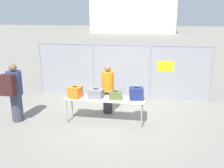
% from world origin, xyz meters
% --- Properties ---
extents(ground_plane, '(120.00, 120.00, 0.00)m').
position_xyz_m(ground_plane, '(0.00, 0.00, 0.00)').
color(ground_plane, gray).
extents(fence_section, '(6.73, 0.07, 2.12)m').
position_xyz_m(fence_section, '(0.01, 2.21, 1.11)').
color(fence_section, gray).
rests_on(fence_section, ground_plane).
extents(inspection_table, '(2.38, 0.62, 0.77)m').
position_xyz_m(inspection_table, '(-0.17, -0.18, 0.71)').
color(inspection_table, silver).
rests_on(inspection_table, ground_plane).
extents(suitcase_orange, '(0.41, 0.42, 0.36)m').
position_xyz_m(suitcase_orange, '(-1.06, -0.27, 0.94)').
color(suitcase_orange, orange).
rests_on(suitcase_orange, inspection_table).
extents(suitcase_grey, '(0.46, 0.39, 0.29)m').
position_xyz_m(suitcase_grey, '(-0.44, -0.19, 0.90)').
color(suitcase_grey, slate).
rests_on(suitcase_grey, inspection_table).
extents(suitcase_olive, '(0.42, 0.30, 0.26)m').
position_xyz_m(suitcase_olive, '(0.16, -0.21, 0.89)').
color(suitcase_olive, '#566033').
rests_on(suitcase_olive, inspection_table).
extents(suitcase_navy, '(0.44, 0.40, 0.38)m').
position_xyz_m(suitcase_navy, '(0.77, -0.11, 0.95)').
color(suitcase_navy, navy).
rests_on(suitcase_navy, inspection_table).
extents(traveler_hooded, '(0.45, 0.69, 1.81)m').
position_xyz_m(traveler_hooded, '(-2.86, -0.61, 0.99)').
color(traveler_hooded, '#383D4C').
rests_on(traveler_hooded, ground_plane).
extents(security_worker_near, '(0.40, 0.40, 1.62)m').
position_xyz_m(security_worker_near, '(-0.22, 0.56, 0.84)').
color(security_worker_near, '#2D2D33').
rests_on(security_worker_near, ground_plane).
extents(utility_trailer, '(4.54, 2.14, 0.74)m').
position_xyz_m(utility_trailer, '(0.84, 3.96, 0.43)').
color(utility_trailer, white).
rests_on(utility_trailer, ground_plane).
extents(distant_hangar, '(13.94, 9.03, 6.14)m').
position_xyz_m(distant_hangar, '(-2.56, 38.48, 3.07)').
color(distant_hangar, beige).
rests_on(distant_hangar, ground_plane).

